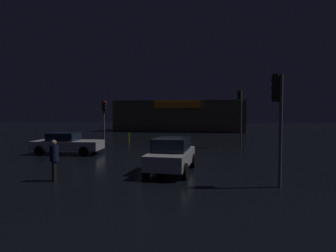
{
  "coord_description": "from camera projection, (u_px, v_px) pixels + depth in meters",
  "views": [
    {
      "loc": [
        3.0,
        -16.99,
        2.75
      ],
      "look_at": [
        -0.88,
        7.62,
        1.57
      ],
      "focal_mm": 30.28,
      "sensor_mm": 36.0,
      "label": 1
    }
  ],
  "objects": [
    {
      "name": "pedestrian",
      "position": [
        54.0,
        157.0,
        11.39
      ],
      "size": [
        0.43,
        0.43,
        1.66
      ],
      "color": "black",
      "rests_on": "ground"
    },
    {
      "name": "car_far",
      "position": [
        67.0,
        143.0,
        18.77
      ],
      "size": [
        4.54,
        2.25,
        1.42
      ],
      "color": "#B7B7BF",
      "rests_on": "ground"
    },
    {
      "name": "ground_plane",
      "position": [
        163.0,
        157.0,
        17.36
      ],
      "size": [
        120.0,
        120.0,
        0.0
      ],
      "primitive_type": "plane",
      "color": "black"
    },
    {
      "name": "store_building",
      "position": [
        180.0,
        116.0,
        42.42
      ],
      "size": [
        18.71,
        6.58,
        4.5
      ],
      "color": "brown",
      "rests_on": "ground"
    },
    {
      "name": "traffic_signal_cross_left",
      "position": [
        104.0,
        114.0,
        23.7
      ],
      "size": [
        0.42,
        0.42,
        3.78
      ],
      "color": "#595B60",
      "rests_on": "ground"
    },
    {
      "name": "car_near",
      "position": [
        171.0,
        155.0,
        13.1
      ],
      "size": [
        2.09,
        4.06,
        1.59
      ],
      "color": "#B7B7BF",
      "rests_on": "ground"
    },
    {
      "name": "traffic_signal_main",
      "position": [
        278.0,
        104.0,
        10.39
      ],
      "size": [
        0.41,
        0.43,
        4.16
      ],
      "color": "#595B60",
      "rests_on": "ground"
    },
    {
      "name": "bollard_kerb_a",
      "position": [
        129.0,
        138.0,
        25.69
      ],
      "size": [
        0.1,
        0.1,
        0.94
      ],
      "primitive_type": "cylinder",
      "color": "gold",
      "rests_on": "ground"
    },
    {
      "name": "traffic_signal_opposite",
      "position": [
        240.0,
        106.0,
        22.12
      ],
      "size": [
        0.42,
        0.43,
        4.47
      ],
      "color": "#595B60",
      "rests_on": "ground"
    }
  ]
}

